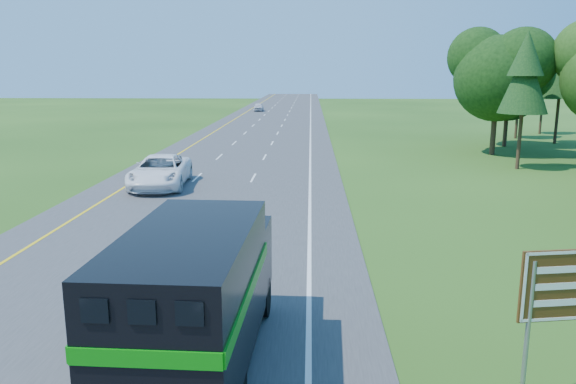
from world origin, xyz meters
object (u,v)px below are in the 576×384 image
object	(u,v)px
horse_truck	(198,296)
exit_sign	(571,292)
far_car	(259,107)
white_suv	(160,171)

from	to	relation	value
horse_truck	exit_sign	world-z (taller)	exit_sign
horse_truck	far_car	distance (m)	87.43
far_car	exit_sign	distance (m)	88.84
horse_truck	far_car	bearing A→B (deg)	96.32
horse_truck	white_suv	distance (m)	22.02
horse_truck	exit_sign	size ratio (longest dim) A/B	2.23
far_car	horse_truck	bearing A→B (deg)	-88.18
horse_truck	far_car	size ratio (longest dim) A/B	1.97
horse_truck	white_suv	world-z (taller)	horse_truck
white_suv	exit_sign	world-z (taller)	exit_sign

